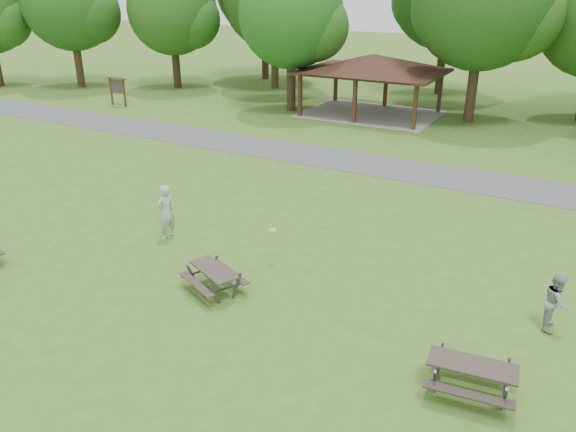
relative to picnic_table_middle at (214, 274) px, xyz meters
The scene contains 14 objects.
ground 1.15m from the picnic_table_middle, 107.82° to the right, with size 160.00×160.00×0.00m, color #37601B.
asphalt_path 13.04m from the picnic_table_middle, 91.38° to the left, with size 120.00×3.20×0.02m, color #454547.
pavilion 23.56m from the picnic_table_middle, 100.61° to the left, with size 8.60×7.01×3.76m.
notice_board 26.52m from the picnic_table_middle, 140.03° to the left, with size 1.60×0.30×1.88m.
tree_row_a 35.66m from the picnic_table_middle, 143.28° to the left, with size 7.56×7.20×9.97m.
tree_row_b 32.86m from the picnic_table_middle, 130.85° to the left, with size 7.14×6.80×9.28m.
tree_row_c 32.02m from the picnic_table_middle, 116.87° to the left, with size 8.19×7.80×10.67m.
tree_row_d 24.02m from the picnic_table_middle, 113.18° to the left, with size 6.93×6.60×9.27m.
tree_row_e 24.92m from the picnic_table_middle, 85.75° to the left, with size 8.40×8.00×11.02m.
picnic_table_middle is the anchor object (origin of this frame).
picnic_table_far 7.26m from the picnic_table_middle, ahead, with size 1.94×1.62×0.78m.
frisbee_in_flight 2.42m from the picnic_table_middle, 75.92° to the left, with size 0.28×0.28×0.02m.
frisbee_thrower 4.07m from the picnic_table_middle, 148.55° to the left, with size 0.68×0.45×1.88m, color #ACACAE.
frisbee_catcher 8.87m from the picnic_table_middle, 17.12° to the left, with size 0.74×0.57×1.52m, color gray.
Camera 1 is at (8.75, -10.01, 8.12)m, focal length 35.00 mm.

